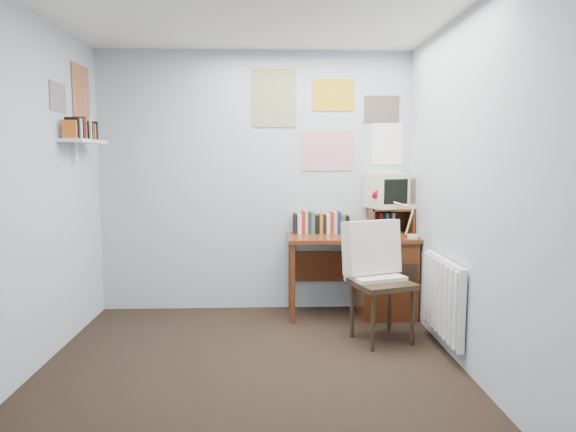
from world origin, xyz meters
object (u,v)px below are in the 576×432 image
Objects in this scene: desk_lamp at (414,217)px; tv_riser at (390,221)px; desk at (379,273)px; wall_shelf at (84,141)px; desk_chair at (382,284)px; radiator at (443,297)px; crt_tv at (390,189)px.

desk_lamp reaches higher than tv_riser.
desk is 1.94× the size of wall_shelf.
desk is at bearing -137.04° from tv_riser.
radiator is (0.42, -0.21, -0.05)m from desk_chair.
desk is 2.87m from wall_shelf.
desk is 0.73m from desk_chair.
desk_chair is 0.84m from desk_lamp.
desk_lamp is at bearing 91.48° from radiator.
desk_chair is 0.96m from tv_riser.
desk_lamp is (0.27, -0.15, 0.55)m from desk.
desk_lamp is 0.48× the size of radiator.
desk_chair is 2.49× the size of crt_tv.
radiator is 3.15m from wall_shelf.
desk is at bearing 107.24° from radiator.
desk_chair is 2.71m from wall_shelf.
crt_tv is at bearing 10.75° from wall_shelf.
desk is 3.16× the size of crt_tv.
desk_lamp is 0.94m from radiator.
crt_tv is at bearing 98.88° from tv_riser.
radiator is at bearing -45.78° from desk_chair.
desk_lamp reaches higher than desk.
tv_riser is at bearing -98.97° from crt_tv.
desk reaches higher than radiator.
wall_shelf is at bearing -171.60° from desk.
wall_shelf is (-2.44, 0.34, 1.15)m from desk_chair.
desk_lamp is at bearing -79.52° from crt_tv.
wall_shelf reaches higher than desk_chair.
tv_riser is at bearing 10.32° from wall_shelf.
radiator is 1.29× the size of wall_shelf.
radiator is at bearing -10.89° from wall_shelf.
tv_riser reaches higher than radiator.
desk_lamp reaches higher than desk_chair.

